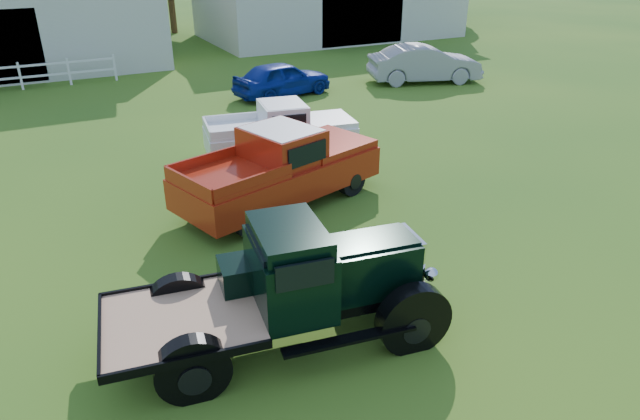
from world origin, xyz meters
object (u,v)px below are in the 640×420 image
white_pickup (280,132)px  vintage_flatbed (284,287)px  misc_car_grey (425,64)px  red_pickup (279,167)px  misc_car_blue (282,79)px

white_pickup → vintage_flatbed: bearing=-103.6°
white_pickup → misc_car_grey: 11.70m
red_pickup → misc_car_blue: 10.86m
vintage_flatbed → red_pickup: vintage_flatbed is taller
white_pickup → misc_car_blue: white_pickup is taller
misc_car_blue → misc_car_grey: (6.84, -0.70, 0.11)m
vintage_flatbed → white_pickup: (3.42, 8.05, -0.23)m
white_pickup → misc_car_grey: white_pickup is taller
red_pickup → misc_car_grey: size_ratio=1.08×
white_pickup → misc_car_grey: (9.92, 6.21, -0.01)m
vintage_flatbed → red_pickup: size_ratio=0.99×
white_pickup → misc_car_blue: bearing=75.4°
red_pickup → misc_car_grey: 14.55m
misc_car_grey → misc_car_blue: bearing=102.6°
white_pickup → misc_car_blue: size_ratio=1.09×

